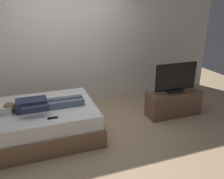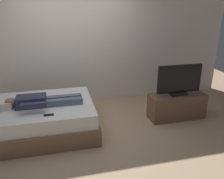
{
  "view_description": "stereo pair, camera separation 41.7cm",
  "coord_description": "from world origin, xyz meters",
  "px_view_note": "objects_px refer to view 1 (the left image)",
  "views": [
    {
      "loc": [
        -0.78,
        -3.43,
        2.15
      ],
      "look_at": [
        0.54,
        0.25,
        0.69
      ],
      "focal_mm": 36.82,
      "sensor_mm": 36.0,
      "label": 1
    },
    {
      "loc": [
        -0.38,
        -3.55,
        2.15
      ],
      "look_at": [
        0.54,
        0.25,
        0.69
      ],
      "focal_mm": 36.82,
      "sensor_mm": 36.0,
      "label": 2
    }
  ],
  "objects_px": {
    "person": "(40,104)",
    "tv_stand": "(173,103)",
    "bed": "(40,122)",
    "remote": "(53,118)",
    "tv": "(176,78)"
  },
  "relations": [
    {
      "from": "person",
      "to": "remote",
      "type": "distance_m",
      "value": 0.44
    },
    {
      "from": "person",
      "to": "tv_stand",
      "type": "height_order",
      "value": "person"
    },
    {
      "from": "tv_stand",
      "to": "tv",
      "type": "height_order",
      "value": "tv"
    },
    {
      "from": "bed",
      "to": "tv",
      "type": "bearing_deg",
      "value": -1.58
    },
    {
      "from": "tv_stand",
      "to": "bed",
      "type": "bearing_deg",
      "value": 178.42
    },
    {
      "from": "bed",
      "to": "tv_stand",
      "type": "relative_size",
      "value": 1.74
    },
    {
      "from": "person",
      "to": "remote",
      "type": "bearing_deg",
      "value": -69.53
    },
    {
      "from": "bed",
      "to": "tv_stand",
      "type": "bearing_deg",
      "value": -1.58
    },
    {
      "from": "person",
      "to": "tv_stand",
      "type": "relative_size",
      "value": 1.15
    },
    {
      "from": "person",
      "to": "tv_stand",
      "type": "xyz_separation_m",
      "value": [
        2.57,
        0.01,
        -0.37
      ]
    },
    {
      "from": "remote",
      "to": "tv",
      "type": "bearing_deg",
      "value": 9.8
    },
    {
      "from": "tv",
      "to": "person",
      "type": "bearing_deg",
      "value": -179.7
    },
    {
      "from": "remote",
      "to": "tv",
      "type": "xyz_separation_m",
      "value": [
        2.42,
        0.42,
        0.24
      ]
    },
    {
      "from": "tv",
      "to": "bed",
      "type": "bearing_deg",
      "value": 178.42
    },
    {
      "from": "tv_stand",
      "to": "tv",
      "type": "bearing_deg",
      "value": -172.87
    }
  ]
}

